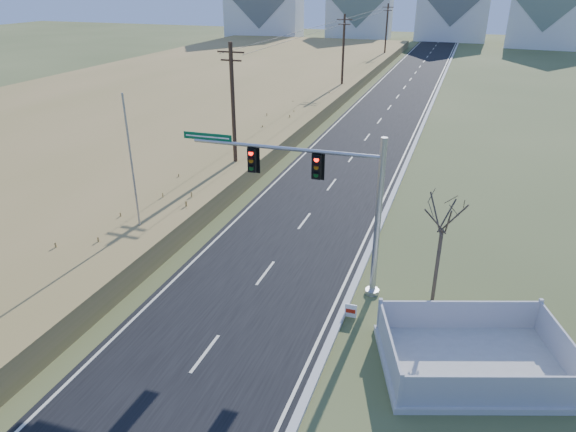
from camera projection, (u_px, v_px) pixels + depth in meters
The scene contains 16 objects.
ground at pixel (229, 323), 20.47m from camera, with size 260.00×260.00×0.00m, color #3F4B24.
road at pixel (402, 90), 63.30m from camera, with size 8.00×180.00×0.06m, color black.
curb at pixel (437, 92), 62.04m from camera, with size 0.30×180.00×0.18m, color #B2AFA8.
reed_marsh at pixel (190, 88), 61.67m from camera, with size 38.00×110.00×1.30m, color #A7824B.
utility_pole_near at pixel (233, 111), 33.31m from camera, with size 1.80×0.26×9.00m.
utility_pole_mid at pixel (343, 54), 59.02m from camera, with size 1.80×0.26×9.00m.
utility_pole_far at pixel (386, 31), 84.73m from camera, with size 1.80×0.26×9.00m.
condo_nw at pixel (265, 3), 114.33m from camera, with size 17.69×13.38×19.05m.
condo_nnw at pixel (360, 7), 115.51m from camera, with size 14.93×11.17×17.03m.
condo_n at pixel (454, 4), 112.66m from camera, with size 15.27×10.20×18.54m.
condo_ne at pixel (546, 11), 100.73m from camera, with size 14.12×10.51×16.52m.
traffic_signal_mast at pixel (334, 197), 21.11m from camera, with size 8.82×0.67×7.02m.
fence_enclosure at pixel (474, 362), 17.99m from camera, with size 7.41×6.16×1.45m.
open_sign at pixel (351, 311), 20.70m from camera, with size 0.48×0.08×0.60m.
flagpole at pixel (135, 191), 24.92m from camera, with size 0.35×0.35×7.86m.
bare_tree at pixel (444, 213), 20.21m from camera, with size 1.93×1.93×5.11m.
Camera 1 is at (7.78, -15.06, 12.48)m, focal length 32.00 mm.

